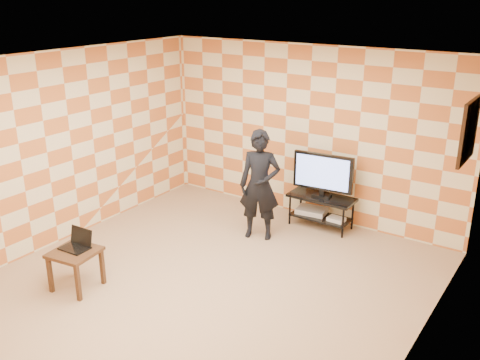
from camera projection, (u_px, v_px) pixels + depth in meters
name	position (u px, v px, depth m)	size (l,w,h in m)	color
floor	(214.00, 279.00, 6.75)	(5.00, 5.00, 0.00)	#A18563
wall_back	(309.00, 133.00, 8.25)	(5.00, 0.02, 2.70)	beige
wall_front	(28.00, 264.00, 4.35)	(5.00, 0.02, 2.70)	beige
wall_left	(71.00, 145.00, 7.61)	(0.02, 5.00, 2.70)	beige
wall_right	(426.00, 229.00, 4.98)	(0.02, 5.00, 2.70)	beige
ceiling	(209.00, 62.00, 5.84)	(5.00, 5.00, 0.02)	white
wall_art	(469.00, 131.00, 6.01)	(0.04, 0.72, 0.72)	black
tv_stand	(321.00, 204.00, 8.11)	(1.00, 0.45, 0.50)	black
tv	(323.00, 173.00, 7.94)	(0.92, 0.20, 0.67)	black
dvd_player	(312.00, 211.00, 8.28)	(0.45, 0.32, 0.07)	silver
game_console	(336.00, 219.00, 8.00)	(0.25, 0.18, 0.06)	silver
side_table	(75.00, 258.00, 6.42)	(0.58, 0.58, 0.50)	#331C0E
laptop	(77.00, 244.00, 6.46)	(0.35, 0.28, 0.23)	black
person	(260.00, 185.00, 7.64)	(0.59, 0.39, 1.61)	black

